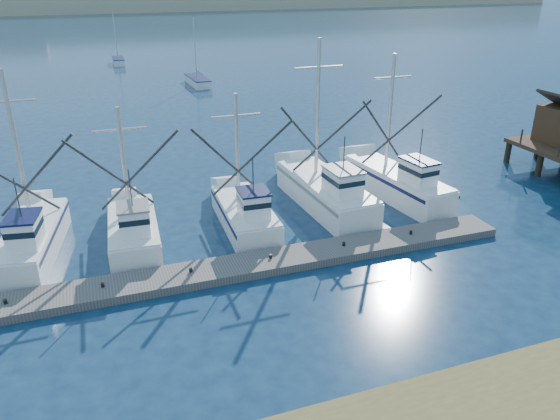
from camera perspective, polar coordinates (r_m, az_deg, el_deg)
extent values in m
plane|color=#0E223D|center=(24.06, 12.19, -11.04)|extent=(500.00, 500.00, 0.00)
cube|color=#605A56|center=(26.58, -7.16, -6.45)|extent=(31.58, 2.33, 0.42)
cube|color=white|center=(30.76, -24.44, -3.07)|extent=(3.62, 8.05, 1.45)
cube|color=white|center=(28.36, -25.12, -2.14)|extent=(1.66, 2.10, 1.50)
cylinder|color=#B7B2A8|center=(30.40, -25.80, 5.84)|extent=(0.22, 0.22, 7.82)
cube|color=white|center=(30.22, -15.06, -2.25)|extent=(2.93, 7.00, 1.32)
cube|color=white|center=(28.04, -14.99, -1.16)|extent=(1.55, 1.76, 1.50)
cylinder|color=#B7B2A8|center=(29.98, -16.03, 4.86)|extent=(0.22, 0.22, 5.86)
cube|color=white|center=(31.18, -3.69, -0.64)|extent=(2.82, 6.97, 1.27)
cube|color=white|center=(29.08, -2.77, 0.49)|extent=(1.54, 1.74, 1.50)
cylinder|color=#B7B2A8|center=(30.91, -4.50, 6.49)|extent=(0.22, 0.22, 6.15)
cube|color=white|center=(33.74, 4.74, 1.65)|extent=(3.14, 8.99, 1.66)
cube|color=white|center=(31.26, 6.56, 2.84)|extent=(1.70, 2.23, 1.50)
cylinder|color=#B7B2A8|center=(33.53, 3.95, 10.47)|extent=(0.22, 0.22, 8.29)
cube|color=white|center=(35.87, 12.05, 2.56)|extent=(3.34, 8.85, 1.65)
cube|color=white|center=(33.60, 14.21, 3.75)|extent=(1.59, 2.25, 1.50)
cylinder|color=#B7B2A8|center=(35.76, 11.43, 10.01)|extent=(0.22, 0.22, 7.22)
cube|color=white|center=(71.92, -8.61, 13.15)|extent=(2.15, 6.59, 0.90)
cylinder|color=#B7B2A8|center=(71.58, -8.87, 16.38)|extent=(0.12, 0.12, 7.20)
cube|color=white|center=(90.68, -16.53, 14.66)|extent=(1.63, 5.06, 0.90)
cylinder|color=#B7B2A8|center=(90.48, -16.85, 17.21)|extent=(0.12, 0.12, 7.20)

